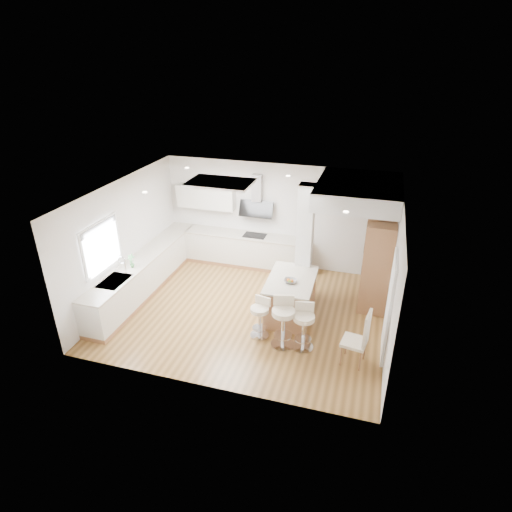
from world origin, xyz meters
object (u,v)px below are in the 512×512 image
(bar_stool_a, at_px, (260,315))
(peninsula, at_px, (291,297))
(bar_stool_c, at_px, (304,324))
(dining_chair, at_px, (360,337))
(bar_stool_b, at_px, (283,320))

(bar_stool_a, bearing_deg, peninsula, 76.55)
(bar_stool_c, relative_size, dining_chair, 0.84)
(peninsula, xyz_separation_m, bar_stool_a, (-0.43, -0.93, 0.03))
(bar_stool_b, relative_size, bar_stool_c, 1.10)
(peninsula, bearing_deg, dining_chair, -39.91)
(peninsula, bearing_deg, bar_stool_c, -66.73)
(bar_stool_b, distance_m, bar_stool_c, 0.41)
(bar_stool_b, height_order, bar_stool_c, bar_stool_b)
(peninsula, height_order, dining_chair, dining_chair)
(bar_stool_b, distance_m, dining_chair, 1.50)
(bar_stool_b, height_order, dining_chair, dining_chair)
(peninsula, height_order, bar_stool_b, bar_stool_b)
(dining_chair, bearing_deg, bar_stool_b, -177.38)
(bar_stool_c, bearing_deg, peninsula, 104.27)
(bar_stool_a, bearing_deg, dining_chair, 2.50)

